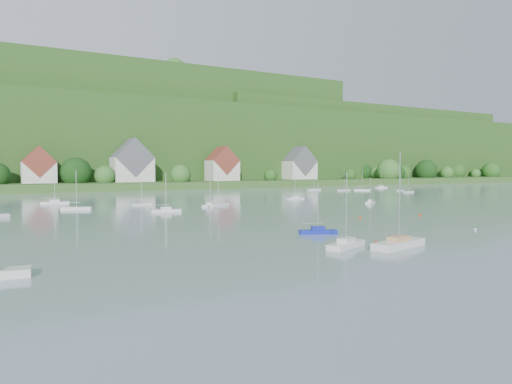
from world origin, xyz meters
TOP-DOWN VIEW (x-y plane):
  - far_shore_strip at (0.00, 200.00)m, footprint 600.00×60.00m
  - forested_ridge at (0.39, 268.57)m, footprint 620.00×181.22m
  - village_building_1 at (-30.00, 189.00)m, footprint 12.00×9.36m
  - village_building_2 at (5.00, 188.00)m, footprint 16.00×11.44m
  - village_building_3 at (45.00, 186.00)m, footprint 13.00×10.40m
  - village_building_4 at (90.00, 190.00)m, footprint 15.00×10.40m
  - near_sailboat_0 at (-11.63, 34.10)m, footprint 6.29×3.99m
  - near_sailboat_1 at (-7.69, 44.47)m, footprint 5.19×3.28m
  - near_sailboat_2 at (-6.56, 31.27)m, footprint 8.14×4.07m
  - mooring_buoy_0 at (-7.09, 34.19)m, footprint 0.49×0.49m
  - mooring_buoy_1 at (13.52, 36.25)m, footprint 0.41×0.41m
  - mooring_buoy_2 at (22.47, 53.98)m, footprint 0.42×0.42m
  - mooring_buoy_3 at (9.89, 55.79)m, footprint 0.40×0.40m
  - far_sailboat_cluster at (4.42, 114.14)m, footprint 192.95×72.65m

SIDE VIEW (x-z plane):
  - mooring_buoy_0 at x=-7.09m, z-range -0.25..0.25m
  - mooring_buoy_1 at x=13.52m, z-range -0.20..0.20m
  - mooring_buoy_2 at x=22.47m, z-range -0.21..0.21m
  - mooring_buoy_3 at x=9.89m, z-range -0.20..0.20m
  - far_sailboat_cluster at x=4.42m, z-range -3.98..4.73m
  - near_sailboat_1 at x=-7.69m, z-range -3.00..3.80m
  - near_sailboat_0 at x=-11.63m, z-range -3.69..4.57m
  - near_sailboat_2 at x=-6.56m, z-range -4.78..5.80m
  - far_shore_strip at x=0.00m, z-range 0.00..3.00m
  - village_building_1 at x=-30.00m, z-range 1.75..15.75m
  - village_building_3 at x=45.00m, z-range 1.68..17.18m
  - village_building_4 at x=90.00m, z-range 1.34..17.84m
  - village_building_2 at x=5.00m, z-range 1.27..19.27m
  - forested_ridge at x=0.39m, z-range -12.06..57.83m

